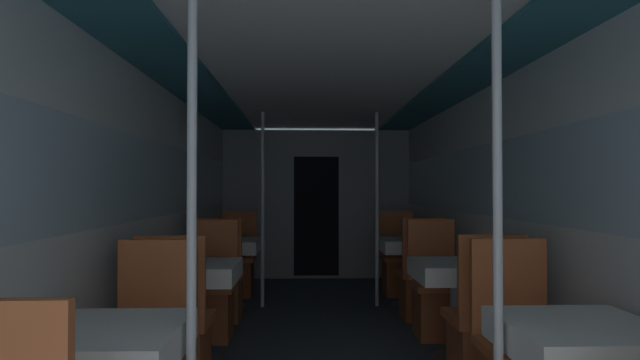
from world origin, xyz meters
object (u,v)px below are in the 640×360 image
Objects in this scene: support_pole_right_2 at (377,209)px; chair_right_near_1 at (483,341)px; chair_left_far_2 at (237,270)px; support_pole_left_0 at (192,244)px; chair_left_near_2 at (222,289)px; dining_table_left_2 at (230,249)px; dining_table_right_0 at (582,348)px; support_pole_right_0 at (498,243)px; dining_table_left_0 at (104,353)px; chair_right_far_2 at (399,269)px; chair_right_near_2 at (421,288)px; dining_table_right_2 at (409,248)px; support_pole_left_2 at (263,209)px; dining_table_left_1 at (196,277)px; chair_right_far_1 at (436,301)px; chair_left_near_1 at (176,344)px; chair_left_far_1 at (210,303)px; dining_table_right_1 at (456,276)px.

chair_right_near_1 is at bearing -81.31° from support_pole_right_2.
support_pole_left_0 is at bearing 94.99° from chair_left_far_2.
dining_table_left_2 is at bearing 90.00° from chair_left_near_2.
support_pole_right_0 reaches higher than dining_table_right_0.
dining_table_left_0 is 4.44m from chair_right_far_2.
support_pole_right_0 is (1.60, 0.00, 0.43)m from dining_table_left_0.
dining_table_left_0 is 0.34× the size of support_pole_right_0.
chair_left_near_2 is (0.00, -0.57, -0.32)m from dining_table_left_2.
chair_left_near_2 is at bearing 180.00° from chair_right_near_2.
chair_right_far_2 is at bearing 85.01° from support_pole_right_0.
dining_table_right_2 is at bearing 90.00° from dining_table_right_0.
dining_table_right_2 is at bearing 0.00° from support_pole_left_2.
dining_table_left_1 is 2.05m from chair_right_near_1.
dining_table_right_0 is 2.29m from chair_right_far_1.
chair_left_near_1 is 1.14m from chair_left_far_1.
dining_table_left_2 is 1.65m from support_pole_right_2.
support_pole_left_2 is 2.37m from dining_table_right_1.
chair_left_near_1 is at bearing 144.57° from support_pole_right_0.
chair_right_near_2 is at bearing 0.00° from chair_left_near_2.
chair_right_near_2 and chair_right_far_2 have the same top height.
chair_left_far_1 and chair_right_far_1 have the same top height.
support_pole_right_0 is 2.96m from chair_right_near_2.
support_pole_right_2 is at bearing -180.00° from dining_table_right_2.
chair_right_near_1 is (1.60, -2.27, -0.75)m from support_pole_left_2.
support_pole_left_2 is at bearing -107.01° from chair_left_far_1.
chair_right_near_2 is (0.00, 2.84, -0.32)m from dining_table_right_0.
chair_left_far_2 and chair_right_near_2 have the same top height.
chair_left_near_2 is at bearing 124.38° from dining_table_right_0.
chair_left_near_2 is at bearing 90.00° from chair_left_far_2.
chair_left_near_1 is at bearing -163.68° from dining_table_right_1.
support_pole_right_2 is (1.60, 2.27, 0.75)m from chair_left_near_1.
support_pole_left_0 is at bearing -110.11° from support_pole_right_2.
dining_table_left_0 is at bearing 90.00° from chair_left_far_1.
support_pole_right_2 is at bearing 90.00° from support_pole_right_0.
dining_table_right_0 is 0.73× the size of chair_right_far_1.
chair_left_far_1 is at bearing 41.25° from chair_right_far_2.
chair_right_far_2 is at bearing 68.14° from support_pole_left_0.
dining_table_left_0 is 1.70m from dining_table_left_1.
dining_table_right_1 is at bearing -41.25° from dining_table_left_2.
chair_right_near_2 is (1.60, -0.57, -0.75)m from support_pole_left_2.
support_pole_right_0 is at bearing -90.00° from support_pole_right_2.
chair_left_far_2 is at bearing -41.25° from chair_right_far_1.
chair_right_near_2 is at bearing 90.00° from dining_table_right_0.
support_pole_left_2 reaches higher than dining_table_left_0.
support_pole_left_0 is 1.25m from support_pole_right_0.
dining_table_right_0 is at bearing 130.52° from chair_left_far_1.
support_pole_right_0 is at bearing -95.82° from dining_table_right_2.
dining_table_left_0 is 0.73× the size of chair_right_near_2.
chair_right_far_1 is 1.00× the size of chair_right_near_2.
chair_right_far_1 is (1.60, -1.14, -0.75)m from support_pole_left_2.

